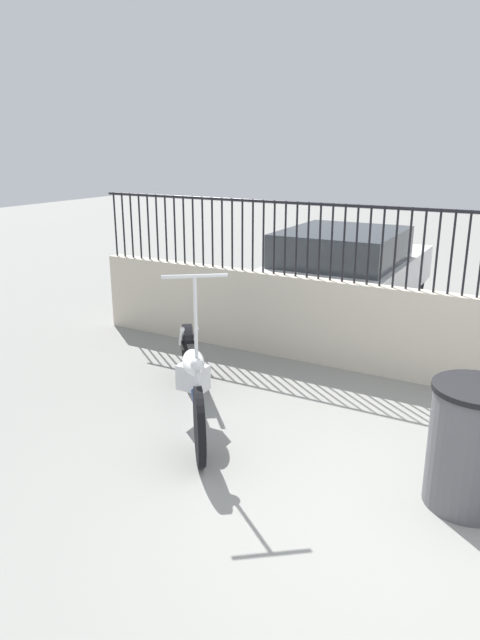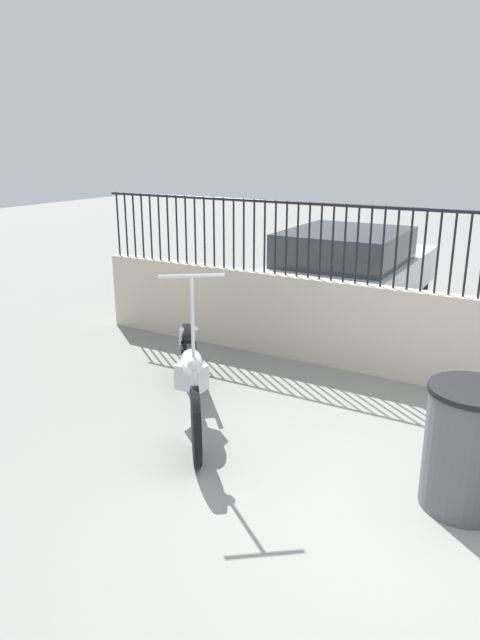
{
  "view_description": "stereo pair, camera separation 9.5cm",
  "coord_description": "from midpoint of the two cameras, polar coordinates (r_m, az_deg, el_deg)",
  "views": [
    {
      "loc": [
        0.71,
        -3.49,
        2.52
      ],
      "look_at": [
        -2.18,
        1.69,
        0.7
      ],
      "focal_mm": 32.0,
      "sensor_mm": 36.0,
      "label": 1
    },
    {
      "loc": [
        0.79,
        -3.44,
        2.52
      ],
      "look_at": [
        -2.18,
        1.69,
        0.7
      ],
      "focal_mm": 32.0,
      "sensor_mm": 36.0,
      "label": 2
    }
  ],
  "objects": [
    {
      "name": "trash_bin",
      "position": [
        4.46,
        22.37,
        -11.75
      ],
      "size": [
        0.63,
        0.63,
        0.93
      ],
      "color": "#56565B",
      "rests_on": "ground_plane"
    },
    {
      "name": "ground_plane",
      "position": [
        4.35,
        15.36,
        -19.05
      ],
      "size": [
        40.0,
        40.0,
        0.0
      ],
      "primitive_type": "plane",
      "color": "gray"
    },
    {
      "name": "fence_railing",
      "position": [
        6.21,
        23.01,
        7.02
      ],
      "size": [
        9.55,
        0.04,
        0.88
      ],
      "color": "black",
      "rests_on": "low_wall"
    },
    {
      "name": "low_wall",
      "position": [
        6.46,
        21.92,
        -2.31
      ],
      "size": [
        9.55,
        0.18,
        1.03
      ],
      "color": "beige",
      "rests_on": "ground_plane"
    },
    {
      "name": "motorcycle_blue",
      "position": [
        5.57,
        -4.46,
        -5.2
      ],
      "size": [
        1.55,
        1.97,
        1.56
      ],
      "rotation": [
        0.0,
        0.0,
        -0.92
      ],
      "color": "black",
      "rests_on": "ground_plane"
    },
    {
      "name": "car_white",
      "position": [
        9.02,
        10.98,
        4.86
      ],
      "size": [
        1.89,
        4.09,
        1.3
      ],
      "rotation": [
        0.0,
        0.0,
        1.58
      ],
      "color": "black",
      "rests_on": "ground_plane"
    }
  ]
}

